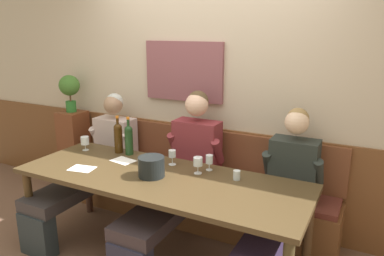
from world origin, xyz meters
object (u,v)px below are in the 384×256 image
person_right_seat (181,174)px  person_center_left_seat (282,199)px  person_left_seat (94,162)px  wall_bench (198,197)px  wine_bottle_clear_water (118,137)px  wine_glass_mid_left (198,162)px  dining_table (160,185)px  wine_glass_mid_right (172,154)px  wine_bottle_amber_mid (129,139)px  potted_plant (69,88)px  water_tumbler_center (237,175)px  ice_bucket (151,167)px  wine_glass_left_end (85,141)px  wine_glass_center_rear (209,160)px

person_right_seat → person_center_left_seat: person_right_seat is taller
person_left_seat → person_right_seat: person_right_seat is taller
wall_bench → wine_bottle_clear_water: size_ratio=7.55×
wall_bench → wine_glass_mid_left: (0.25, -0.50, 0.57)m
dining_table → wine_glass_mid_left: (0.25, 0.19, 0.17)m
wine_bottle_clear_water → wine_glass_mid_right: wine_bottle_clear_water is taller
person_left_seat → wine_bottle_amber_mid: person_left_seat is taller
wine_glass_mid_left → potted_plant: bearing=164.4°
wine_bottle_amber_mid → water_tumbler_center: (1.12, -0.10, -0.11)m
ice_bucket → wine_glass_mid_left: size_ratio=1.52×
wine_glass_mid_right → potted_plant: 1.73m
wine_bottle_clear_water → person_left_seat: bearing=-178.7°
wall_bench → person_center_left_seat: 1.05m
person_right_seat → wine_bottle_clear_water: person_right_seat is taller
wine_glass_mid_right → wine_bottle_clear_water: bearing=175.4°
person_right_seat → wine_bottle_amber_mid: (-0.54, -0.02, 0.26)m
person_center_left_seat → wine_glass_left_end: person_center_left_seat is taller
water_tumbler_center → person_left_seat: bearing=176.4°
wall_bench → person_right_seat: person_right_seat is taller
person_right_seat → ice_bucket: (-0.06, -0.37, 0.19)m
dining_table → wine_bottle_amber_mid: 0.67m
wall_bench → ice_bucket: bearing=-94.3°
person_left_seat → ice_bucket: size_ratio=6.08×
dining_table → wine_bottle_clear_water: bearing=154.0°
wall_bench → wine_glass_mid_left: bearing=-63.4°
wall_bench → person_right_seat: 0.51m
water_tumbler_center → potted_plant: (-2.23, 0.51, 0.46)m
person_right_seat → water_tumbler_center: size_ratio=17.86×
ice_bucket → wine_bottle_clear_water: wine_bottle_clear_water is taller
water_tumbler_center → person_center_left_seat: bearing=17.4°
ice_bucket → wine_glass_mid_left: (0.30, 0.23, 0.01)m
person_right_seat → person_center_left_seat: (0.92, -0.02, -0.03)m
person_center_left_seat → potted_plant: (-2.58, 0.40, 0.63)m
wine_glass_left_end → wine_glass_center_rear: bearing=3.4°
dining_table → wine_glass_left_end: (-0.99, 0.22, 0.17)m
water_tumbler_center → potted_plant: 2.34m
ice_bucket → water_tumbler_center: bearing=21.6°
person_left_seat → wine_glass_mid_left: (1.24, -0.12, 0.25)m
person_left_seat → wine_glass_center_rear: bearing=-0.6°
person_left_seat → potted_plant: 1.02m
wall_bench → person_left_seat: (-0.99, -0.38, 0.32)m
person_left_seat → wine_glass_left_end: person_left_seat is taller
wine_glass_mid_right → person_left_seat: bearing=177.4°
dining_table → wine_glass_mid_right: size_ratio=18.21×
dining_table → person_left_seat: size_ratio=1.86×
wine_bottle_clear_water → wine_glass_mid_right: 0.63m
wine_glass_center_rear → wine_glass_mid_right: (-0.34, -0.03, 0.01)m
dining_table → wine_glass_left_end: 1.03m
wine_glass_mid_left → person_left_seat: bearing=174.4°
wine_bottle_clear_water → water_tumbler_center: wine_bottle_clear_water is taller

